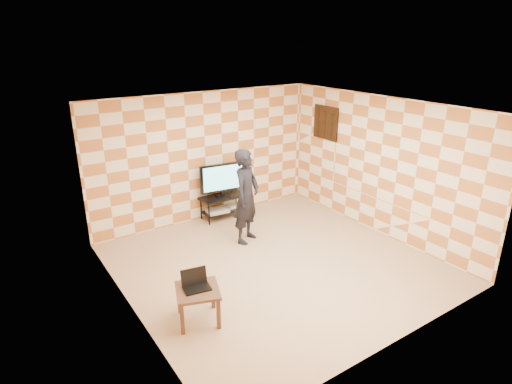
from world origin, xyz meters
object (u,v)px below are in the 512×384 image
at_px(tv_stand, 223,202).
at_px(person, 246,196).
at_px(tv, 222,178).
at_px(side_table, 198,295).

height_order(tv_stand, person, person).
bearing_deg(tv_stand, tv, -82.71).
bearing_deg(person, side_table, -168.78).
bearing_deg(side_table, tv, 54.61).
relative_size(tv_stand, person, 0.55).
bearing_deg(side_table, person, 41.97).
bearing_deg(tv, person, -98.05).
bearing_deg(tv, side_table, -125.39).
distance_m(tv, person, 1.22).
distance_m(tv_stand, tv, 0.53).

